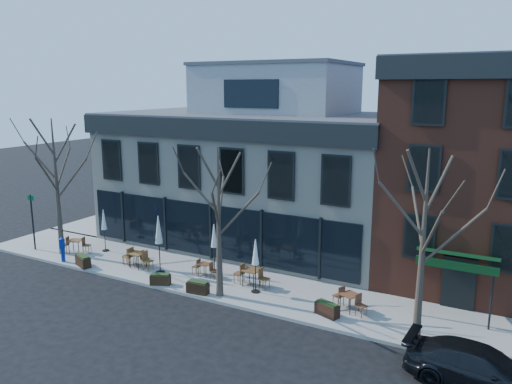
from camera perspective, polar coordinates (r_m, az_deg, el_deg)
The scene contains 25 objects.
ground at distance 28.70m, azimuth -5.00°, elevation -8.05°, with size 120.00×120.00×0.00m, color black.
sidewalk_front at distance 25.37m, azimuth -1.50°, elevation -10.58°, with size 33.50×4.70×0.15m, color gray.
sidewalk_side at distance 39.90m, azimuth -13.78°, elevation -2.51°, with size 4.50×12.00×0.15m, color gray.
corner_building at distance 31.69m, azimuth 0.01°, elevation 2.74°, with size 18.39×10.39×11.10m.
red_brick_building at distance 27.79m, azimuth 24.07°, elevation 2.30°, with size 8.20×11.78×11.18m.
tree_corner at distance 30.86m, azimuth -21.81°, elevation 0.73°, with size 3.93×3.98×7.92m.
tree_mid at distance 22.87m, azimuth -4.27°, elevation -3.30°, with size 3.50×3.55×7.04m.
tree_right at distance 19.62m, azimuth 18.54°, elevation -5.79°, with size 3.72×3.77×7.48m.
sign_pole at distance 32.69m, azimuth -24.18°, elevation -2.79°, with size 0.50×0.10×3.40m.
parked_sedan at distance 18.94m, azimuth 24.18°, elevation -17.86°, with size 1.96×4.81×1.40m, color black.
call_box at distance 30.10m, azimuth -21.24°, elevation -6.05°, with size 0.30×0.29×1.44m.
cafe_set_0 at distance 31.51m, azimuth -19.90°, elevation -5.68°, with size 1.84×1.16×0.96m.
cafe_set_1 at distance 28.49m, azimuth -13.58°, elevation -7.23°, with size 1.69×0.72×0.88m.
cafe_set_2 at distance 28.03m, azimuth -13.33°, elevation -7.38°, with size 1.94×0.80×1.02m.
cafe_set_3 at distance 26.30m, azimuth -5.86°, elevation -8.65°, with size 1.55×0.64×0.81m.
cafe_set_4 at distance 24.89m, azimuth -0.52°, elevation -9.54°, with size 1.96×0.81×1.03m.
cafe_set_5 at distance 22.70m, azimuth 10.66°, elevation -12.05°, with size 1.82×1.15×0.95m.
umbrella_0 at distance 30.92m, azimuth -16.99°, elevation -3.29°, with size 0.41×0.41×2.55m.
umbrella_1 at distance 26.47m, azimuth -11.06°, elevation -4.60°, with size 0.50×0.50×3.12m.
umbrella_2 at distance 26.32m, azimuth -4.81°, elevation -5.30°, with size 0.42×0.42×2.64m.
umbrella_3 at distance 23.70m, azimuth -0.06°, elevation -7.21°, with size 0.42×0.42×2.64m.
planter_0 at distance 29.10m, azimuth -19.16°, elevation -7.44°, with size 1.21×0.82×0.63m.
planter_1 at distance 25.58m, azimuth -10.87°, elevation -9.75°, with size 1.08×0.77×0.56m.
planter_2 at distance 24.30m, azimuth -6.67°, elevation -10.76°, with size 1.11×0.54×0.60m.
planter_3 at distance 22.17m, azimuth 8.13°, elevation -13.10°, with size 1.17×0.77×0.61m.
Camera 1 is at (15.02, -22.42, 9.78)m, focal length 35.00 mm.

